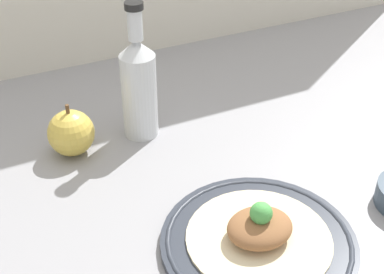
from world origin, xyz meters
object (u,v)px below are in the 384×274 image
Objects in this scene: apple at (71,133)px; plate at (258,241)px; plated_food at (259,230)px; cider_bottle at (139,85)px.

plate is at bearing -62.60° from apple.
cider_bottle reaches higher than plated_food.
apple is at bearing 117.40° from plate.
plate is 2.12cm from plated_food.
plate is 2.87× the size of apple.
cider_bottle is 2.59× the size of apple.
plate is 36.02cm from cider_bottle.
plated_food is 35.53cm from cider_bottle.
cider_bottle reaches higher than plate.
plate is at bearing -82.76° from cider_bottle.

